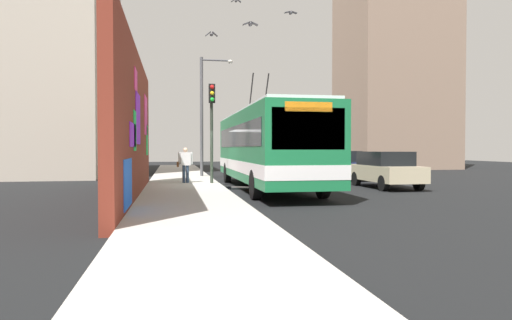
% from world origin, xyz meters
% --- Properties ---
extents(ground_plane, '(80.00, 80.00, 0.00)m').
position_xyz_m(ground_plane, '(0.00, 0.00, 0.00)').
color(ground_plane, black).
extents(sidewalk_slab, '(48.00, 3.20, 0.15)m').
position_xyz_m(sidewalk_slab, '(0.00, 1.60, 0.07)').
color(sidewalk_slab, '#ADA8A0').
rests_on(sidewalk_slab, ground_plane).
extents(graffiti_wall, '(13.28, 0.32, 4.89)m').
position_xyz_m(graffiti_wall, '(-4.36, 3.35, 2.45)').
color(graffiti_wall, maroon).
rests_on(graffiti_wall, ground_plane).
extents(building_far_left, '(12.95, 6.24, 18.62)m').
position_xyz_m(building_far_left, '(11.82, 9.20, 9.31)').
color(building_far_left, '#B2A899').
rests_on(building_far_left, ground_plane).
extents(building_far_right, '(8.04, 8.45, 20.35)m').
position_xyz_m(building_far_right, '(17.30, -17.00, 10.18)').
color(building_far_right, gray).
rests_on(building_far_right, ground_plane).
extents(city_bus, '(12.23, 2.64, 5.08)m').
position_xyz_m(city_bus, '(-1.18, -1.80, 1.83)').
color(city_bus, '#19723F').
rests_on(city_bus, ground_plane).
extents(parked_car_champagne, '(4.18, 1.76, 1.58)m').
position_xyz_m(parked_car_champagne, '(-1.58, -7.00, 0.83)').
color(parked_car_champagne, '#C6B793').
rests_on(parked_car_champagne, ground_plane).
extents(parked_car_navy, '(4.21, 1.80, 1.58)m').
position_xyz_m(parked_car_navy, '(3.91, -7.00, 0.83)').
color(parked_car_navy, navy).
rests_on(parked_car_navy, ground_plane).
extents(parked_car_black, '(4.72, 1.75, 1.58)m').
position_xyz_m(parked_car_black, '(10.32, -7.00, 0.83)').
color(parked_car_black, black).
rests_on(parked_car_black, ground_plane).
extents(pedestrian_midblock, '(0.22, 0.73, 1.60)m').
position_xyz_m(pedestrian_midblock, '(1.00, 1.51, 1.08)').
color(pedestrian_midblock, '#2D3F59').
rests_on(pedestrian_midblock, sidewalk_slab).
extents(traffic_light, '(0.49, 0.28, 4.46)m').
position_xyz_m(traffic_light, '(0.49, 0.35, 3.14)').
color(traffic_light, '#2D382D').
rests_on(traffic_light, sidewalk_slab).
extents(street_lamp, '(0.44, 1.87, 6.73)m').
position_xyz_m(street_lamp, '(6.04, 0.24, 4.02)').
color(street_lamp, '#4C4C51').
rests_on(street_lamp, sidewalk_slab).
extents(flying_pigeons, '(7.64, 3.99, 3.33)m').
position_xyz_m(flying_pigeons, '(-0.54, -1.08, 7.37)').
color(flying_pigeons, slate).
extents(curbside_puddle, '(1.61, 1.61, 0.00)m').
position_xyz_m(curbside_puddle, '(-0.41, -0.60, 0.00)').
color(curbside_puddle, black).
rests_on(curbside_puddle, ground_plane).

